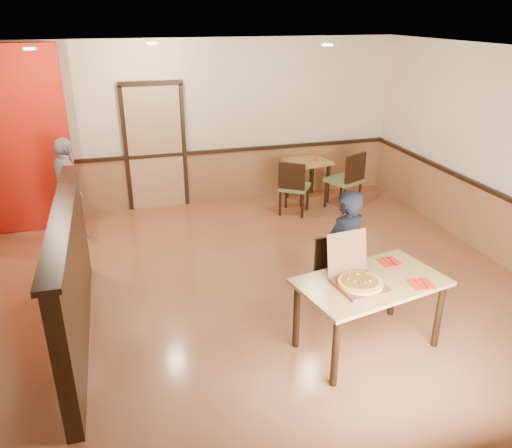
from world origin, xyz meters
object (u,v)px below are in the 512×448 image
(side_table, at_px, (308,170))
(condiment, at_px, (315,157))
(side_chair_right, at_px, (347,178))
(passerby, at_px, (69,190))
(diner, at_px, (344,254))
(pizza_box, at_px, (358,279))
(main_table, at_px, (370,290))
(diner_chair, at_px, (335,271))
(side_chair_left, at_px, (294,185))

(side_table, bearing_deg, condiment, -25.52)
(side_chair_right, relative_size, passerby, 0.66)
(diner, relative_size, pizza_box, 2.61)
(main_table, distance_m, side_chair_right, 3.91)
(main_table, xyz_separation_m, side_chair_right, (1.48, 3.61, -0.10))
(main_table, height_order, side_chair_right, side_chair_right)
(diner, height_order, pizza_box, diner)
(diner_chair, xyz_separation_m, diner, (0.02, -0.14, 0.28))
(passerby, relative_size, pizza_box, 2.73)
(diner, height_order, passerby, passerby)
(main_table, height_order, condiment, condiment)
(main_table, xyz_separation_m, passerby, (-2.99, 3.64, 0.11))
(diner_chair, relative_size, pizza_box, 1.49)
(side_chair_left, distance_m, side_table, 0.78)
(side_chair_left, xyz_separation_m, side_chair_right, (0.97, -0.01, 0.04))
(side_table, relative_size, pizza_box, 1.41)
(side_chair_right, relative_size, pizza_box, 1.79)
(diner_chair, height_order, pizza_box, pizza_box)
(passerby, bearing_deg, diner, -157.45)
(side_table, bearing_deg, main_table, -103.32)
(diner_chair, distance_m, diner, 0.32)
(side_chair_right, bearing_deg, side_chair_left, -25.27)
(diner, bearing_deg, diner_chair, -99.96)
(side_chair_left, height_order, pizza_box, pizza_box)
(diner_chair, height_order, passerby, passerby)
(side_chair_right, xyz_separation_m, side_table, (-0.48, 0.62, 0.01))
(diner_chair, height_order, side_chair_right, side_chair_right)
(condiment, bearing_deg, side_chair_left, -137.38)
(side_table, xyz_separation_m, passerby, (-4.00, -0.59, 0.21))
(main_table, relative_size, passerby, 1.02)
(diner_chair, xyz_separation_m, condiment, (1.12, 3.38, 0.35))
(diner_chair, bearing_deg, side_chair_left, 74.18)
(side_chair_right, bearing_deg, passerby, -24.95)
(pizza_box, relative_size, condiment, 4.27)
(main_table, bearing_deg, diner_chair, 78.62)
(side_table, bearing_deg, passerby, -171.54)
(side_table, height_order, passerby, passerby)
(pizza_box, bearing_deg, passerby, 120.66)
(main_table, height_order, pizza_box, pizza_box)
(side_chair_left, height_order, condiment, side_chair_left)
(diner_chair, height_order, side_table, diner_chair)
(side_chair_left, distance_m, diner, 3.02)
(side_chair_right, distance_m, condiment, 0.72)
(side_chair_left, distance_m, condiment, 0.87)
(diner_chair, relative_size, side_chair_right, 0.83)
(main_table, height_order, diner_chair, diner_chair)
(diner, bearing_deg, side_chair_right, -135.26)
(side_chair_right, distance_m, diner, 3.31)
(main_table, distance_m, pizza_box, 0.24)
(diner_chair, relative_size, condiment, 6.34)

